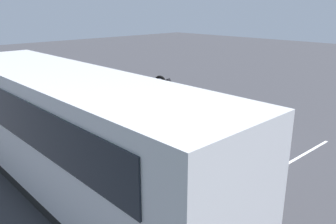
{
  "coord_description": "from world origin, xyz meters",
  "views": [
    {
      "loc": [
        -7.81,
        8.97,
        4.82
      ],
      "look_at": [
        0.78,
        0.64,
        1.1
      ],
      "focal_mm": 36.27,
      "sensor_mm": 36.0,
      "label": 1
    }
  ],
  "objects": [
    {
      "name": "spectator_far_left",
      "position": [
        -2.4,
        2.46,
        1.01
      ],
      "size": [
        0.58,
        0.33,
        1.7
      ],
      "color": "black",
      "rests_on": "ground_plane"
    },
    {
      "name": "stunt_motorcycle",
      "position": [
        2.74,
        -1.56,
        1.06
      ],
      "size": [
        1.81,
        0.81,
        1.94
      ],
      "color": "black",
      "rests_on": "ground_plane"
    },
    {
      "name": "bay_line_a",
      "position": [
        -3.42,
        -1.76,
        0.0
      ],
      "size": [
        0.23,
        3.53,
        0.01
      ],
      "color": "white",
      "rests_on": "ground_plane"
    },
    {
      "name": "spectator_right",
      "position": [
        0.88,
        2.05,
        1.02
      ],
      "size": [
        0.58,
        0.36,
        1.72
      ],
      "color": "black",
      "rests_on": "ground_plane"
    },
    {
      "name": "traffic_cone",
      "position": [
        0.17,
        -1.71,
        0.3
      ],
      "size": [
        0.34,
        0.34,
        0.63
      ],
      "color": "orange",
      "rests_on": "ground_plane"
    },
    {
      "name": "spectator_left",
      "position": [
        -1.29,
        2.14,
        1.04
      ],
      "size": [
        0.58,
        0.34,
        1.75
      ],
      "color": "black",
      "rests_on": "ground_plane"
    },
    {
      "name": "tour_bus",
      "position": [
        -0.04,
        5.05,
        1.65
      ],
      "size": [
        10.88,
        2.7,
        3.25
      ],
      "color": "silver",
      "rests_on": "ground_plane"
    },
    {
      "name": "bay_line_b",
      "position": [
        -0.79,
        -1.76,
        0.0
      ],
      "size": [
        0.27,
        4.71,
        0.01
      ],
      "color": "white",
      "rests_on": "ground_plane"
    },
    {
      "name": "parked_motorcycle_silver",
      "position": [
        1.12,
        2.96,
        0.48
      ],
      "size": [
        2.05,
        0.58,
        0.99
      ],
      "color": "black",
      "rests_on": "ground_plane"
    },
    {
      "name": "spectator_far_right",
      "position": [
        1.89,
        2.41,
        1.05
      ],
      "size": [
        0.58,
        0.37,
        1.76
      ],
      "color": "black",
      "rests_on": "ground_plane"
    },
    {
      "name": "bay_line_c",
      "position": [
        1.85,
        -1.76,
        0.0
      ],
      "size": [
        0.28,
        4.81,
        0.01
      ],
      "color": "white",
      "rests_on": "ground_plane"
    },
    {
      "name": "spectator_centre",
      "position": [
        -0.16,
        2.39,
        0.99
      ],
      "size": [
        0.57,
        0.33,
        1.67
      ],
      "color": "black",
      "rests_on": "ground_plane"
    },
    {
      "name": "bay_line_d",
      "position": [
        4.48,
        -1.76,
        0.0
      ],
      "size": [
        0.28,
        4.83,
        0.01
      ],
      "color": "white",
      "rests_on": "ground_plane"
    },
    {
      "name": "ground_plane",
      "position": [
        0.0,
        0.0,
        0.0
      ],
      "size": [
        80.0,
        80.0,
        0.0
      ],
      "primitive_type": "plane",
      "color": "#38383D"
    }
  ]
}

